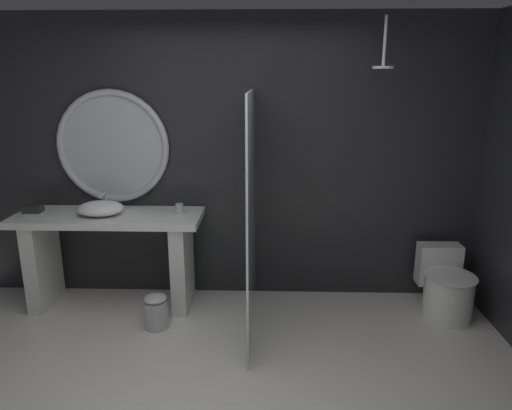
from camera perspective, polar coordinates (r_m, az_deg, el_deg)
The scene contains 10 objects.
back_wall_panel at distance 4.40m, azimuth -3.36°, elevation 5.43°, with size 4.80×0.10×2.60m, color #232326.
vanity_counter at distance 4.47m, azimuth -17.14°, elevation -4.88°, with size 1.65×0.58×0.87m.
vessel_sink at distance 4.35m, azimuth -18.29°, elevation -0.38°, with size 0.41×0.33×0.17m.
tumbler_cup at distance 4.25m, azimuth -9.25°, elevation -0.43°, with size 0.07×0.07×0.09m, color silver.
tissue_box at distance 4.67m, azimuth -25.33°, elevation -0.45°, with size 0.15×0.11×0.06m, color #282D28.
round_wall_mirror at distance 4.51m, azimuth -16.92°, elevation 6.73°, with size 1.03×0.06×1.03m.
shower_glass_panel at distance 3.78m, azimuth -0.60°, elevation -1.27°, with size 0.02×1.31×1.95m, color silver.
rain_shower_head at distance 3.93m, azimuth 15.16°, elevation 16.56°, with size 0.16×0.16×0.39m.
toilet at distance 4.54m, azimuth 21.93°, elevation -9.24°, with size 0.44×0.63×0.58m.
waste_bin at distance 4.14m, azimuth -12.02°, elevation -12.45°, with size 0.19×0.19×0.30m.
Camera 1 is at (0.39, -2.42, 2.06)m, focal length 33.09 mm.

